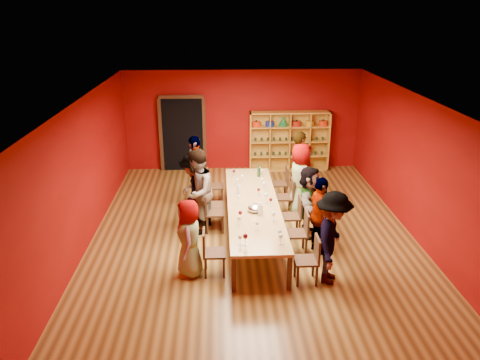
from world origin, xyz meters
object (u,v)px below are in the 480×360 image
(chair_person_left_2, at_px, (211,210))
(chair_person_right_2, at_px, (295,214))
(chair_person_right_4, at_px, (283,181))
(person_left_0, at_px, (189,238))
(wine_bottle, at_px, (259,172))
(person_right_2, at_px, (309,201))
(tasting_table, at_px, (253,205))
(person_right_0, at_px, (332,238))
(chair_person_left_3, at_px, (211,203))
(spittoon_bowl, at_px, (255,208))
(person_left_2, at_px, (197,192))
(person_left_3, at_px, (193,189))
(chair_person_left_0, at_px, (210,250))
(person_right_4, at_px, (299,166))
(person_right_1, at_px, (320,216))
(person_right_3, at_px, (300,179))
(chair_person_right_3, at_px, (288,195))
(shelving_unit, at_px, (289,138))
(chair_person_left_4, at_px, (212,184))
(chair_person_right_0, at_px, (311,257))
(person_left_4, at_px, (195,170))
(chair_person_right_1, at_px, (301,231))

(chair_person_left_2, bearing_deg, chair_person_right_2, -8.28)
(chair_person_right_4, bearing_deg, person_left_0, -122.01)
(wine_bottle, bearing_deg, person_right_2, -60.83)
(tasting_table, distance_m, person_right_0, 2.31)
(person_right_2, bearing_deg, chair_person_right_2, 110.10)
(person_left_0, distance_m, chair_person_left_2, 1.84)
(tasting_table, relative_size, chair_person_left_3, 5.06)
(chair_person_left_2, distance_m, spittoon_bowl, 1.18)
(person_left_2, xyz_separation_m, spittoon_bowl, (1.23, -0.66, -0.13))
(person_left_3, distance_m, chair_person_right_2, 2.36)
(chair_person_left_0, xyz_separation_m, person_right_4, (2.24, 3.52, 0.41))
(person_right_1, xyz_separation_m, person_right_3, (-0.07, 1.90, 0.07))
(person_left_3, bearing_deg, chair_person_right_3, 109.94)
(person_left_0, height_order, spittoon_bowl, person_left_0)
(person_right_0, xyz_separation_m, person_right_3, (-0.08, 2.96, 0.00))
(chair_person_left_3, bearing_deg, chair_person_left_0, -90.00)
(shelving_unit, bearing_deg, person_left_2, -122.52)
(person_left_2, height_order, chair_person_right_4, person_left_2)
(chair_person_left_4, xyz_separation_m, chair_person_right_0, (1.82, -3.74, 0.00))
(chair_person_right_4, bearing_deg, person_left_2, -140.83)
(person_left_4, height_order, chair_person_right_3, person_left_4)
(person_left_2, distance_m, person_left_3, 0.46)
(chair_person_left_2, xyz_separation_m, person_right_0, (2.19, -2.13, 0.38))
(person_left_0, distance_m, person_right_4, 4.39)
(person_left_0, relative_size, wine_bottle, 4.72)
(chair_person_left_2, xyz_separation_m, person_right_4, (2.24, 1.73, 0.41))
(person_left_0, distance_m, chair_person_right_0, 2.24)
(person_right_2, relative_size, chair_person_right_3, 1.78)
(person_left_3, relative_size, person_right_4, 0.92)
(person_right_4, bearing_deg, person_left_3, 102.70)
(tasting_table, height_order, chair_person_left_2, chair_person_left_2)
(chair_person_left_2, distance_m, chair_person_right_1, 2.11)
(chair_person_right_4, bearing_deg, chair_person_right_2, -90.00)
(chair_person_right_1, bearing_deg, person_left_0, -162.01)
(person_left_2, bearing_deg, person_left_4, -165.13)
(chair_person_right_2, bearing_deg, chair_person_left_3, 159.10)
(person_right_2, xyz_separation_m, person_right_3, (-0.00, 1.09, 0.09))
(chair_person_right_3, bearing_deg, person_right_1, -79.16)
(person_right_0, bearing_deg, chair_person_right_0, 110.63)
(shelving_unit, distance_m, person_right_0, 6.23)
(person_right_0, bearing_deg, chair_person_right_4, 26.08)
(chair_person_left_3, height_order, person_right_0, person_right_0)
(shelving_unit, distance_m, chair_person_right_3, 3.34)
(chair_person_left_3, relative_size, chair_person_right_1, 1.00)
(person_right_1, height_order, person_right_3, person_right_3)
(chair_person_left_4, bearing_deg, person_right_3, -20.40)
(chair_person_left_3, distance_m, chair_person_left_4, 1.18)
(tasting_table, height_order, chair_person_right_3, chair_person_right_3)
(person_left_2, xyz_separation_m, person_right_0, (2.49, -2.13, -0.07))
(chair_person_right_1, relative_size, person_right_1, 0.55)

